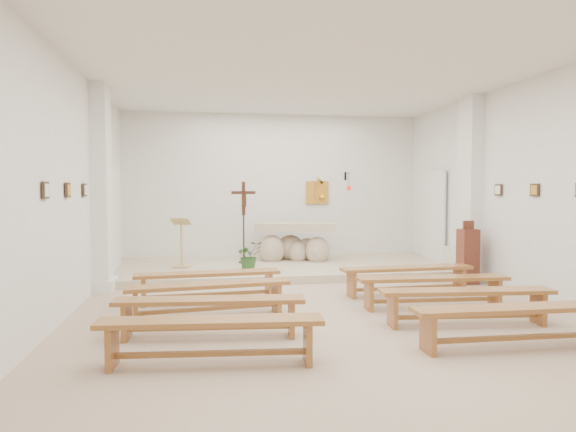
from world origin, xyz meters
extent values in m
cube|color=#C5AD8E|center=(0.00, 0.00, 0.00)|extent=(7.00, 10.00, 0.00)
cube|color=white|center=(-3.49, 0.00, 1.75)|extent=(0.02, 10.00, 3.50)
cube|color=white|center=(3.49, 0.00, 1.75)|extent=(0.02, 10.00, 3.50)
cube|color=white|center=(0.00, 4.99, 1.75)|extent=(7.00, 0.02, 3.50)
cube|color=silver|center=(0.00, 0.00, 3.49)|extent=(7.00, 10.00, 0.02)
cube|color=beige|center=(0.00, 3.50, 0.07)|extent=(6.98, 3.00, 0.15)
cube|color=white|center=(-3.37, 2.00, 1.75)|extent=(0.26, 0.55, 3.50)
cube|color=white|center=(3.37, 2.00, 1.75)|extent=(0.26, 0.55, 3.50)
cube|color=gold|center=(1.05, 4.96, 1.65)|extent=(0.55, 0.04, 0.55)
cube|color=black|center=(1.75, 4.97, 2.05)|extent=(0.04, 0.02, 0.20)
cylinder|color=black|center=(1.75, 4.82, 2.12)|extent=(0.02, 0.30, 0.02)
cylinder|color=black|center=(1.75, 4.67, 1.95)|extent=(0.01, 0.01, 0.34)
sphere|color=red|center=(1.75, 4.67, 1.76)|extent=(0.11, 0.11, 0.11)
cube|color=#382618|center=(-3.47, -0.80, 1.72)|extent=(0.03, 0.20, 0.20)
cube|color=#382618|center=(-3.47, 0.20, 1.72)|extent=(0.03, 0.20, 0.20)
cube|color=#382618|center=(-3.47, 1.20, 1.72)|extent=(0.03, 0.20, 0.20)
cube|color=#382618|center=(3.47, 0.20, 1.72)|extent=(0.03, 0.20, 0.20)
cube|color=#382618|center=(3.47, 1.20, 1.72)|extent=(0.03, 0.20, 0.20)
cube|color=silver|center=(-3.43, 2.70, 0.27)|extent=(0.10, 0.85, 0.52)
cube|color=silver|center=(3.43, 2.70, 0.27)|extent=(0.10, 0.85, 0.52)
ellipsoid|color=beige|center=(-0.18, 4.06, 0.39)|extent=(0.58, 0.49, 0.65)
ellipsoid|color=beige|center=(0.81, 3.84, 0.38)|extent=(0.54, 0.46, 0.61)
ellipsoid|color=beige|center=(0.27, 4.27, 0.41)|extent=(0.61, 0.52, 0.58)
ellipsoid|color=beige|center=(0.64, 4.15, 0.36)|extent=(0.50, 0.42, 0.54)
ellipsoid|color=beige|center=(0.40, 4.01, 0.33)|extent=(0.42, 0.36, 0.50)
cube|color=beige|center=(0.37, 4.07, 0.90)|extent=(1.89, 1.12, 0.17)
cube|color=tan|center=(-2.11, 3.40, 0.17)|extent=(0.37, 0.37, 0.04)
cylinder|color=tan|center=(-2.11, 3.40, 0.59)|extent=(0.04, 0.04, 0.88)
cube|color=tan|center=(-2.11, 3.38, 1.08)|extent=(0.42, 0.35, 0.14)
cube|color=white|center=(-2.12, 3.35, 1.12)|extent=(0.36, 0.28, 0.11)
cylinder|color=#391B12|center=(-0.81, 3.85, 0.16)|extent=(0.23, 0.23, 0.03)
cylinder|color=#391B12|center=(-0.81, 3.85, 0.68)|extent=(0.03, 0.03, 1.05)
cube|color=#391B12|center=(-0.81, 3.85, 1.53)|extent=(0.08, 0.06, 0.72)
cube|color=#391B12|center=(-0.81, 3.85, 1.66)|extent=(0.52, 0.15, 0.07)
cube|color=#391B12|center=(-0.81, 3.82, 1.51)|extent=(0.10, 0.06, 0.31)
imported|color=#2A5321|center=(-0.79, 2.90, 0.43)|extent=(0.63, 0.60, 0.56)
cube|color=maroon|center=(3.10, 1.54, 0.50)|extent=(0.31, 0.31, 1.00)
cube|color=maroon|center=(3.10, 1.54, 1.08)|extent=(0.20, 0.05, 0.16)
cube|color=brown|center=(-1.61, 0.78, 0.44)|extent=(2.22, 0.53, 0.05)
cube|color=brown|center=(-2.56, 0.70, 0.21)|extent=(0.09, 0.32, 0.42)
cube|color=brown|center=(-0.66, 0.85, 0.21)|extent=(0.09, 0.32, 0.42)
cube|color=brown|center=(-1.61, 0.78, 0.12)|extent=(1.85, 0.21, 0.05)
cube|color=brown|center=(1.61, 0.78, 0.44)|extent=(2.22, 0.46, 0.05)
cube|color=brown|center=(0.66, 0.73, 0.21)|extent=(0.08, 0.32, 0.42)
cube|color=brown|center=(2.56, 0.82, 0.21)|extent=(0.08, 0.32, 0.42)
cube|color=brown|center=(1.61, 0.78, 0.12)|extent=(1.85, 0.15, 0.05)
cube|color=brown|center=(-1.61, -0.18, 0.44)|extent=(2.23, 0.64, 0.05)
cube|color=brown|center=(-2.55, -0.31, 0.21)|extent=(0.10, 0.33, 0.42)
cube|color=brown|center=(-0.67, -0.05, 0.21)|extent=(0.10, 0.33, 0.42)
cube|color=brown|center=(-1.61, -0.18, 0.12)|extent=(1.84, 0.31, 0.05)
cube|color=brown|center=(1.61, -0.18, 0.44)|extent=(2.22, 0.47, 0.05)
cube|color=brown|center=(0.66, -0.13, 0.21)|extent=(0.08, 0.32, 0.42)
cube|color=brown|center=(2.56, -0.24, 0.21)|extent=(0.08, 0.32, 0.42)
cube|color=brown|center=(1.61, -0.18, 0.12)|extent=(1.85, 0.16, 0.05)
cube|color=brown|center=(-1.61, -1.14, 0.44)|extent=(2.23, 0.56, 0.05)
cube|color=brown|center=(-2.55, -1.05, 0.21)|extent=(0.09, 0.32, 0.42)
cube|color=brown|center=(-0.66, -1.23, 0.21)|extent=(0.09, 0.32, 0.42)
cube|color=brown|center=(-1.61, -1.14, 0.12)|extent=(1.85, 0.23, 0.05)
cube|color=brown|center=(1.61, -1.14, 0.44)|extent=(2.23, 0.56, 0.05)
cube|color=brown|center=(0.66, -1.05, 0.21)|extent=(0.09, 0.32, 0.42)
cube|color=brown|center=(2.55, -1.23, 0.21)|extent=(0.09, 0.32, 0.42)
cube|color=brown|center=(1.61, -1.14, 0.12)|extent=(1.85, 0.23, 0.05)
cube|color=brown|center=(-1.61, -2.10, 0.44)|extent=(2.22, 0.54, 0.05)
cube|color=brown|center=(-2.56, -2.01, 0.21)|extent=(0.09, 0.32, 0.42)
cube|color=brown|center=(-0.66, -2.18, 0.21)|extent=(0.09, 0.32, 0.42)
cube|color=brown|center=(-1.61, -2.10, 0.12)|extent=(1.85, 0.22, 0.05)
cube|color=brown|center=(1.61, -2.10, 0.44)|extent=(2.21, 0.38, 0.05)
cube|color=brown|center=(0.66, -2.08, 0.21)|extent=(0.06, 0.32, 0.42)
cube|color=brown|center=(1.61, -2.10, 0.12)|extent=(1.85, 0.09, 0.05)
camera|label=1|loc=(-1.68, -7.11, 1.73)|focal=32.00mm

